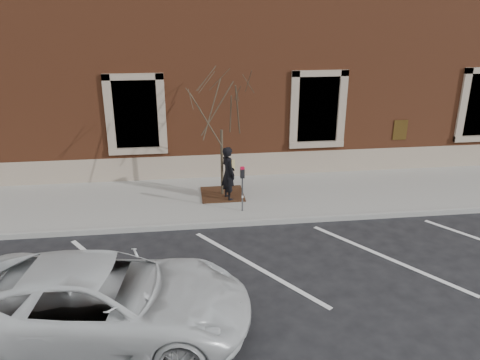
{
  "coord_description": "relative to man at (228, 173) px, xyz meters",
  "views": [
    {
      "loc": [
        -1.53,
        -11.54,
        5.74
      ],
      "look_at": [
        0.0,
        0.6,
        1.1
      ],
      "focal_mm": 35.0,
      "sensor_mm": 36.0,
      "label": 1
    }
  ],
  "objects": [
    {
      "name": "tree_grate",
      "position": [
        -0.16,
        0.37,
        -0.81
      ],
      "size": [
        1.31,
        1.31,
        0.03
      ],
      "primitive_type": "cube",
      "color": "#472916",
      "rests_on": "sidewalk_near"
    },
    {
      "name": "sidewalk_near",
      "position": [
        0.23,
        0.23,
        -0.9
      ],
      "size": [
        40.0,
        3.5,
        0.15
      ],
      "primitive_type": "cube",
      "color": "gray",
      "rests_on": "ground"
    },
    {
      "name": "parking_meter",
      "position": [
        0.3,
        -0.92,
        0.1
      ],
      "size": [
        0.12,
        0.09,
        1.33
      ],
      "rotation": [
        0.0,
        0.0,
        0.27
      ],
      "color": "#595B60",
      "rests_on": "sidewalk_near"
    },
    {
      "name": "sapling",
      "position": [
        -0.16,
        0.37,
        1.82
      ],
      "size": [
        2.26,
        2.26,
        3.77
      ],
      "color": "#423928",
      "rests_on": "sidewalk_near"
    },
    {
      "name": "white_truck",
      "position": [
        -2.87,
        -5.75,
        -0.23
      ],
      "size": [
        5.63,
        3.14,
        1.49
      ],
      "primitive_type": "imported",
      "rotation": [
        0.0,
        0.0,
        1.44
      ],
      "color": "silver",
      "rests_on": "ground"
    },
    {
      "name": "building_civic",
      "position": [
        0.23,
        6.22,
        3.02
      ],
      "size": [
        40.0,
        8.62,
        8.0
      ],
      "color": "brown",
      "rests_on": "ground"
    },
    {
      "name": "ground",
      "position": [
        0.23,
        -1.52,
        -0.97
      ],
      "size": [
        120.0,
        120.0,
        0.0
      ],
      "primitive_type": "plane",
      "color": "#28282B",
      "rests_on": "ground"
    },
    {
      "name": "curb_near",
      "position": [
        0.23,
        -1.57,
        -0.9
      ],
      "size": [
        40.0,
        0.12,
        0.15
      ],
      "primitive_type": "cube",
      "color": "#9E9E99",
      "rests_on": "ground"
    },
    {
      "name": "parking_stripes",
      "position": [
        0.23,
        -3.72,
        -0.97
      ],
      "size": [
        28.0,
        4.4,
        0.01
      ],
      "primitive_type": null,
      "color": "silver",
      "rests_on": "ground"
    },
    {
      "name": "man",
      "position": [
        0.0,
        0.0,
        0.0
      ],
      "size": [
        0.57,
        0.7,
        1.65
      ],
      "primitive_type": "imported",
      "rotation": [
        0.0,
        0.0,
        1.91
      ],
      "color": "black",
      "rests_on": "sidewalk_near"
    }
  ]
}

